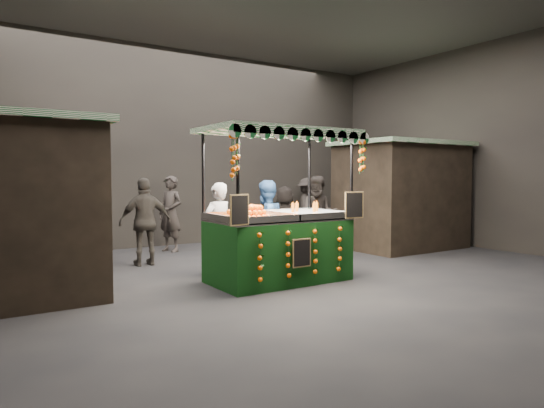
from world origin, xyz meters
TOP-DOWN VIEW (x-y plane):
  - ground at (0.00, 0.00)m, footprint 12.00×12.00m
  - market_hall at (0.00, 0.00)m, footprint 12.10×10.10m
  - neighbour_stall_right at (4.40, 1.50)m, footprint 3.00×2.20m
  - juice_stall at (-0.28, -0.09)m, footprint 2.62×1.54m
  - vendor_grey at (-0.92, 0.94)m, footprint 0.68×0.53m
  - vendor_blue at (0.15, 1.03)m, footprint 0.95×0.82m
  - shopper_1 at (2.13, 1.88)m, footprint 1.09×1.06m
  - shopper_2 at (-1.68, 2.58)m, footprint 1.04×0.48m
  - shopper_3 at (3.73, 4.41)m, footprint 1.17×1.28m
  - shopper_4 at (-2.60, 3.15)m, footprint 1.00×0.72m
  - shopper_5 at (1.68, 2.59)m, footprint 1.41×1.22m
  - shopper_6 at (-0.60, 4.01)m, footprint 0.66×0.77m

SIDE VIEW (x-z plane):
  - ground at x=0.00m, z-range 0.00..0.00m
  - shopper_5 at x=1.68m, z-range 0.00..1.54m
  - juice_stall at x=-0.28m, z-range -0.48..2.06m
  - vendor_grey at x=-0.92m, z-range 0.00..1.65m
  - vendor_blue at x=0.15m, z-range 0.00..1.68m
  - shopper_3 at x=3.73m, z-range 0.00..1.72m
  - shopper_2 at x=-1.68m, z-range 0.00..1.74m
  - shopper_1 at x=2.13m, z-range 0.00..1.77m
  - shopper_6 at x=-0.60m, z-range 0.00..1.77m
  - shopper_4 at x=-2.60m, z-range 0.00..1.90m
  - neighbour_stall_right at x=4.40m, z-range 0.01..2.61m
  - market_hall at x=0.00m, z-range 0.86..5.91m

